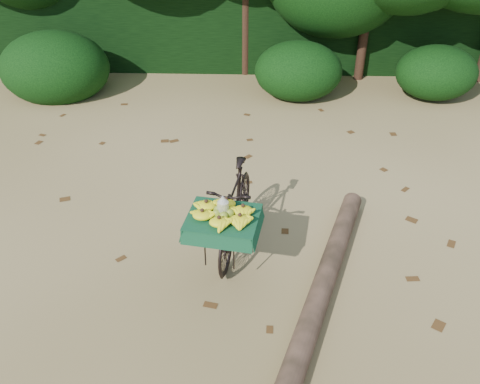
{
  "coord_description": "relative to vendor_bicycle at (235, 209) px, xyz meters",
  "views": [
    {
      "loc": [
        0.73,
        -4.66,
        3.84
      ],
      "look_at": [
        0.59,
        -0.34,
        0.93
      ],
      "focal_mm": 38.0,
      "sensor_mm": 36.0,
      "label": 1
    }
  ],
  "objects": [
    {
      "name": "ground",
      "position": [
        -0.52,
        0.06,
        -0.51
      ],
      "size": [
        80.0,
        80.0,
        0.0
      ],
      "primitive_type": "plane",
      "color": "tan",
      "rests_on": "ground"
    },
    {
      "name": "vendor_bicycle",
      "position": [
        0.0,
        0.0,
        0.0
      ],
      "size": [
        0.86,
        1.79,
        0.99
      ],
      "rotation": [
        0.0,
        0.0,
        -0.17
      ],
      "color": "black",
      "rests_on": "ground"
    },
    {
      "name": "fallen_log",
      "position": [
        0.97,
        -0.69,
        -0.4
      ],
      "size": [
        1.24,
        3.05,
        0.23
      ],
      "primitive_type": "cylinder",
      "rotation": [
        1.57,
        0.0,
        -0.33
      ],
      "color": "brown",
      "rests_on": "ground"
    },
    {
      "name": "hedge_backdrop",
      "position": [
        -0.52,
        6.36,
        0.39
      ],
      "size": [
        26.0,
        1.8,
        1.8
      ],
      "primitive_type": "cube",
      "color": "black",
      "rests_on": "ground"
    },
    {
      "name": "bush_clumps",
      "position": [
        -0.02,
        4.36,
        -0.06
      ],
      "size": [
        8.8,
        1.7,
        0.9
      ],
      "primitive_type": null,
      "color": "black",
      "rests_on": "ground"
    },
    {
      "name": "leaf_litter",
      "position": [
        -0.52,
        0.71,
        -0.5
      ],
      "size": [
        7.0,
        7.3,
        0.01
      ],
      "primitive_type": null,
      "color": "#4C2F14",
      "rests_on": "ground"
    }
  ]
}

